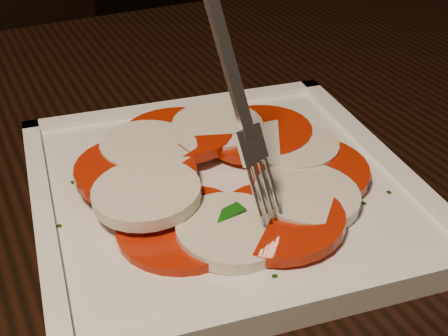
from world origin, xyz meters
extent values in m
cube|color=black|center=(0.25, 0.23, 0.73)|extent=(1.27, 0.91, 0.04)
cylinder|color=black|center=(0.82, 0.52, 0.35)|extent=(0.06, 0.06, 0.71)
cube|color=black|center=(0.36, 0.80, 0.45)|extent=(0.55, 0.55, 0.04)
cylinder|color=black|center=(0.27, 0.57, 0.21)|extent=(0.04, 0.04, 0.41)
cylinder|color=black|center=(0.60, 0.71, 0.21)|extent=(0.04, 0.04, 0.41)
cylinder|color=black|center=(0.45, 1.04, 0.21)|extent=(0.04, 0.04, 0.41)
cube|color=white|center=(0.26, 0.14, 0.76)|extent=(0.36, 0.36, 0.01)
cylinder|color=#B81804|center=(0.21, 0.10, 0.77)|extent=(0.10, 0.10, 0.01)
cylinder|color=silver|center=(0.23, 0.08, 0.77)|extent=(0.08, 0.08, 0.02)
cylinder|color=#B81804|center=(0.27, 0.07, 0.77)|extent=(0.10, 0.10, 0.02)
cylinder|color=silver|center=(0.30, 0.08, 0.77)|extent=(0.08, 0.08, 0.02)
cylinder|color=#B81804|center=(0.33, 0.11, 0.77)|extent=(0.10, 0.10, 0.01)
cylinder|color=silver|center=(0.33, 0.14, 0.78)|extent=(0.08, 0.08, 0.01)
cylinder|color=#B81804|center=(0.32, 0.18, 0.78)|extent=(0.10, 0.10, 0.02)
cylinder|color=silver|center=(0.29, 0.20, 0.78)|extent=(0.08, 0.08, 0.01)
cylinder|color=#B81804|center=(0.26, 0.21, 0.78)|extent=(0.10, 0.10, 0.01)
cylinder|color=silver|center=(0.23, 0.20, 0.78)|extent=(0.08, 0.08, 0.02)
cylinder|color=#B81804|center=(0.20, 0.17, 0.78)|extent=(0.10, 0.10, 0.01)
cylinder|color=silver|center=(0.19, 0.13, 0.78)|extent=(0.08, 0.08, 0.01)
cube|color=#135C0F|center=(0.24, 0.19, 0.78)|extent=(0.01, 0.03, 0.00)
cube|color=#135C0F|center=(0.22, 0.15, 0.78)|extent=(0.04, 0.03, 0.01)
cube|color=#135C0F|center=(0.27, 0.19, 0.78)|extent=(0.04, 0.01, 0.00)
cube|color=#135C0F|center=(0.32, 0.12, 0.78)|extent=(0.02, 0.04, 0.01)
cube|color=#135C0F|center=(0.30, 0.09, 0.78)|extent=(0.02, 0.04, 0.01)
cube|color=#135C0F|center=(0.30, 0.09, 0.78)|extent=(0.04, 0.02, 0.01)
cube|color=#135C0F|center=(0.23, 0.09, 0.78)|extent=(0.05, 0.01, 0.01)
cube|color=#135C0F|center=(0.22, 0.17, 0.78)|extent=(0.03, 0.03, 0.01)
cube|color=#103609|center=(0.37, 0.15, 0.77)|extent=(0.00, 0.00, 0.00)
cube|color=#103609|center=(0.18, 0.20, 0.77)|extent=(0.00, 0.00, 0.00)
cube|color=#103609|center=(0.27, 0.27, 0.77)|extent=(0.00, 0.00, 0.00)
cube|color=#103609|center=(0.16, 0.16, 0.77)|extent=(0.00, 0.00, 0.00)
cube|color=#103609|center=(0.21, 0.23, 0.77)|extent=(0.00, 0.00, 0.00)
cube|color=#103609|center=(0.34, 0.19, 0.77)|extent=(0.00, 0.00, 0.00)
cube|color=#103609|center=(0.33, 0.24, 0.77)|extent=(0.00, 0.00, 0.00)
cube|color=#103609|center=(0.37, 0.06, 0.77)|extent=(0.00, 0.00, 0.00)
cube|color=#103609|center=(0.31, 0.22, 0.77)|extent=(0.00, 0.00, 0.00)
cube|color=#103609|center=(0.24, 0.03, 0.77)|extent=(0.00, 0.00, 0.00)
cube|color=#103609|center=(0.16, 0.20, 0.77)|extent=(0.00, 0.00, 0.00)
cube|color=#103609|center=(0.35, 0.17, 0.77)|extent=(0.00, 0.00, 0.00)
cube|color=#103609|center=(0.17, 0.15, 0.77)|extent=(0.00, 0.00, 0.00)
cube|color=#103609|center=(0.38, 0.14, 0.77)|extent=(0.00, 0.00, 0.00)
cube|color=#103609|center=(0.34, 0.06, 0.77)|extent=(0.00, 0.00, 0.00)
cube|color=#103609|center=(0.30, 0.26, 0.77)|extent=(0.00, 0.00, 0.00)
cube|color=#103609|center=(0.19, 0.21, 0.77)|extent=(0.00, 0.00, 0.00)
cube|color=#103609|center=(0.36, 0.10, 0.77)|extent=(0.00, 0.00, 0.00)
cube|color=#103609|center=(0.17, 0.19, 0.77)|extent=(0.00, 0.00, 0.00)
cube|color=#103609|center=(0.13, 0.15, 0.77)|extent=(0.00, 0.00, 0.00)
cube|color=#103609|center=(0.35, 0.18, 0.77)|extent=(0.00, 0.00, 0.00)
cube|color=#103609|center=(0.33, 0.07, 0.77)|extent=(0.00, 0.00, 0.00)
cube|color=#103609|center=(0.26, 0.23, 0.77)|extent=(0.00, 0.00, 0.00)
cube|color=#103609|center=(0.25, 0.23, 0.77)|extent=(0.00, 0.00, 0.00)
cube|color=#103609|center=(0.23, 0.05, 0.77)|extent=(0.00, 0.00, 0.00)
cube|color=#103609|center=(0.31, 0.25, 0.77)|extent=(0.00, 0.00, 0.00)
camera|label=1|loc=(0.05, -0.22, 1.05)|focal=50.00mm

